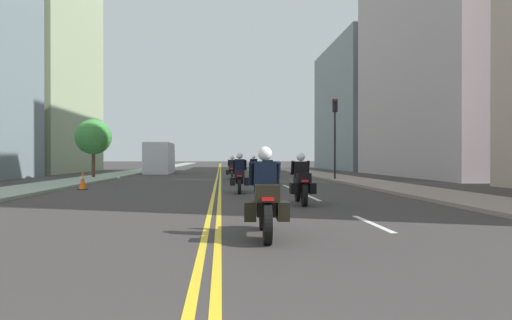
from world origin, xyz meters
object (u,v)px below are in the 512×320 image
Objects in this scene: traffic_cone_0 at (83,180)px; street_tree_0 at (93,137)px; motorcycle_1 at (301,183)px; motorcycle_3 at (268,173)px; motorcycle_4 at (232,170)px; motorcycle_5 at (254,168)px; traffic_light_near at (335,125)px; motorcycle_2 at (240,177)px; parked_truck at (160,160)px; motorcycle_0 at (265,201)px.

traffic_cone_0 is 11.12m from street_tree_0.
motorcycle_1 is at bearing -37.89° from traffic_cone_0.
motorcycle_1 and motorcycle_3 have the same top height.
motorcycle_5 reaches higher than motorcycle_4.
motorcycle_4 is at bearing 162.32° from traffic_light_near.
motorcycle_3 is at bearing -70.13° from motorcycle_4.
motorcycle_4 is (-0.03, 10.73, -0.00)m from motorcycle_2.
motorcycle_3 is 9.12m from traffic_cone_0.
motorcycle_5 is 0.52× the size of street_tree_0.
traffic_light_near reaches higher than motorcycle_5.
motorcycle_2 is 1.04× the size of motorcycle_5.
traffic_light_near reaches higher than motorcycle_2.
parked_truck is at bearing 138.92° from motorcycle_5.
motorcycle_4 is at bearing -62.16° from parked_truck.
motorcycle_3 is at bearing 86.17° from motorcycle_0.
motorcycle_5 is at bearing 88.73° from motorcycle_0.
motorcycle_3 is 0.43× the size of traffic_light_near.
motorcycle_4 is 1.06× the size of motorcycle_5.
motorcycle_1 is at bearing -66.33° from motorcycle_2.
parked_truck reaches higher than motorcycle_5.
traffic_cone_0 is 20.59m from parked_truck.
motorcycle_2 is at bearing 92.86° from motorcycle_0.
parked_truck is at bearing 88.49° from traffic_cone_0.
motorcycle_5 is at bearing 13.33° from street_tree_0.
parked_truck is at bearing 116.06° from motorcycle_3.
motorcycle_4 is 0.44× the size of traffic_light_near.
motorcycle_4 is 2.72× the size of traffic_cone_0.
traffic_cone_0 is (-8.68, -2.80, -0.22)m from motorcycle_3.
parked_truck is (-8.14, 17.77, 0.64)m from motorcycle_3.
motorcycle_2 is 16.11m from street_tree_0.
motorcycle_1 is 1.00× the size of motorcycle_5.
motorcycle_3 is at bearing 17.88° from traffic_cone_0.
street_tree_0 is 10.64m from parked_truck.
traffic_light_near is at bearing -55.00° from motorcycle_5.
motorcycle_5 is at bearing -41.96° from parked_truck.
street_tree_0 reaches higher than motorcycle_3.
motorcycle_0 is at bearing -104.84° from motorcycle_1.
motorcycle_5 is 0.33× the size of parked_truck.
traffic_cone_0 is 0.16× the size of traffic_light_near.
motorcycle_3 is 6.56m from traffic_light_near.
motorcycle_2 reaches higher than motorcycle_4.
motorcycle_1 is (1.67, 5.34, -0.00)m from motorcycle_0.
motorcycle_2 is 15.56m from motorcycle_5.
motorcycle_5 is at bearing 92.32° from motorcycle_1.
motorcycle_1 is at bearing -80.78° from motorcycle_4.
motorcycle_1 is 20.72m from street_tree_0.
parked_truck is at bearing 103.83° from motorcycle_0.
parked_truck is at bearing 120.57° from motorcycle_4.
parked_truck reaches higher than motorcycle_1.
motorcycle_1 is 0.42× the size of traffic_light_near.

